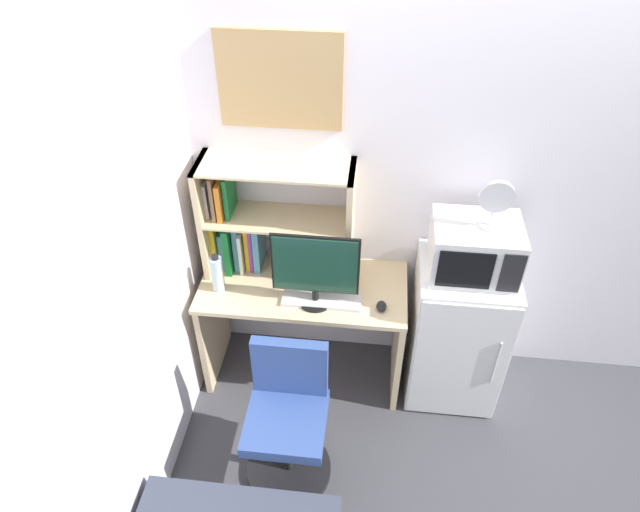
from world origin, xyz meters
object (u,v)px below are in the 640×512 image
desk_chair (288,422)px  hutch_bookshelf (255,221)px  mini_fridge (456,331)px  keyboard (322,301)px  water_bottle (217,274)px  microwave (474,249)px  desk_fan (496,201)px  monitor (315,268)px  wall_corkboard (280,81)px  computer_mouse (381,306)px

desk_chair → hutch_bookshelf: bearing=109.6°
mini_fridge → hutch_bookshelf: bearing=173.4°
mini_fridge → keyboard: bearing=-170.6°
water_bottle → microwave: bearing=3.8°
microwave → desk_fan: bearing=-6.2°
hutch_bookshelf → monitor: hutch_bookshelf is taller
mini_fridge → wall_corkboard: wall_corkboard is taller
water_bottle → mini_fridge: (1.38, 0.09, -0.39)m
microwave → wall_corkboard: bearing=166.1°
monitor → mini_fridge: bearing=8.6°
microwave → wall_corkboard: wall_corkboard is taller
microwave → hutch_bookshelf: bearing=173.5°
hutch_bookshelf → keyboard: bearing=-33.6°
microwave → mini_fridge: bearing=-90.1°
keyboard → desk_fan: 1.06m
mini_fridge → desk_fan: size_ratio=3.49×
water_bottle → mini_fridge: bearing=3.6°
computer_mouse → desk_fan: (0.51, 0.14, 0.63)m
keyboard → wall_corkboard: bearing=122.7°
water_bottle → desk_fan: (1.43, 0.08, 0.53)m
hutch_bookshelf → monitor: (0.37, -0.26, -0.09)m
hutch_bookshelf → keyboard: 0.58m
mini_fridge → desk_chair: bearing=-143.5°
mini_fridge → desk_fan: (0.05, -0.00, 0.93)m
computer_mouse → desk_fan: bearing=15.5°
water_bottle → microwave: size_ratio=0.54×
desk_chair → computer_mouse: bearing=49.6°
keyboard → microwave: microwave is taller
mini_fridge → desk_fan: 0.93m
desk_fan → water_bottle: bearing=-176.6°
monitor → mini_fridge: size_ratio=0.50×
mini_fridge → wall_corkboard: bearing=165.9°
hutch_bookshelf → desk_fan: (1.25, -0.14, 0.32)m
microwave → keyboard: bearing=-170.4°
hutch_bookshelf → microwave: 1.20m
mini_fridge → wall_corkboard: size_ratio=1.52×
water_bottle → desk_chair: size_ratio=0.29×
microwave → desk_fan: desk_fan is taller
microwave → desk_chair: 1.33m
desk_chair → water_bottle: bearing=129.0°
computer_mouse → desk_chair: bearing=-130.4°
keyboard → mini_fridge: size_ratio=0.46×
keyboard → mini_fridge: bearing=9.4°
hutch_bookshelf → mini_fridge: (1.19, -0.14, -0.61)m
computer_mouse → water_bottle: (-0.92, 0.06, 0.10)m
wall_corkboard → microwave: bearing=-13.9°
hutch_bookshelf → mini_fridge: 1.35m
desk_fan → wall_corkboard: size_ratio=0.43×
water_bottle → hutch_bookshelf: bearing=50.9°
hutch_bookshelf → mini_fridge: hutch_bookshelf is taller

